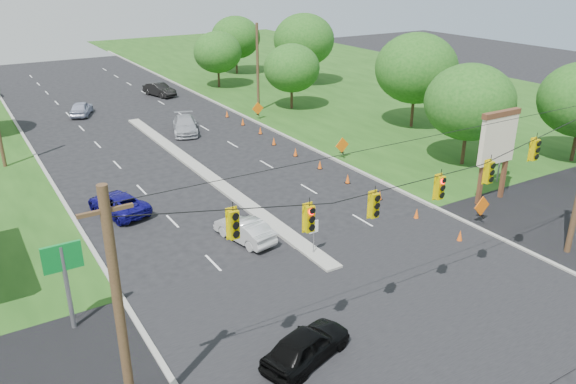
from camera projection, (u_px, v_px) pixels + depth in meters
ground at (386, 309)px, 25.67m from camera, size 160.00×160.00×0.00m
grass_right at (485, 120)px, 55.89m from camera, size 40.00×160.00×0.06m
cross_street at (386, 309)px, 25.67m from camera, size 160.00×14.00×0.02m
curb_left at (39, 162)px, 44.42m from camera, size 0.25×110.00×0.16m
curb_right at (262, 125)px, 54.17m from camera, size 0.25×110.00×0.16m
median at (202, 172)px, 42.21m from camera, size 1.00×34.00×0.18m
median_sign at (314, 231)px, 29.83m from camera, size 0.55×0.06×2.05m
signal_span at (410, 219)px, 22.95m from camera, size 25.60×0.32×9.00m
utility_pole_far_right at (258, 68)px, 57.54m from camera, size 0.28×0.28×9.00m
pylon_sign at (498, 142)px, 35.92m from camera, size 5.90×2.30×6.12m
cone_0 at (460, 236)px, 31.75m from camera, size 0.32×0.32×0.70m
cone_1 at (417, 214)px, 34.51m from camera, size 0.32×0.32×0.70m
cone_2 at (380, 195)px, 37.26m from camera, size 0.32×0.32×0.70m
cone_3 at (348, 179)px, 40.02m from camera, size 0.32×0.32×0.70m
cone_4 at (320, 164)px, 42.78m from camera, size 0.32×0.32×0.70m
cone_5 at (295, 152)px, 45.53m from camera, size 0.32×0.32×0.70m
cone_6 at (274, 141)px, 48.29m from camera, size 0.32×0.32×0.70m
cone_7 at (260, 130)px, 51.34m from camera, size 0.32×0.32×0.70m
cone_8 at (243, 122)px, 54.09m from camera, size 0.32×0.32×0.70m
cone_9 at (227, 114)px, 56.85m from camera, size 0.32×0.32×0.70m
work_sign_0 at (482, 207)px, 33.61m from camera, size 1.27×0.58×1.37m
work_sign_1 at (342, 146)px, 44.64m from camera, size 1.27×0.58×1.37m
work_sign_2 at (258, 109)px, 55.66m from camera, size 1.27×0.58×1.37m
tree_7 at (470, 102)px, 41.90m from camera, size 6.72×6.72×7.84m
tree_8 at (416, 68)px, 51.47m from camera, size 7.56×7.56×8.82m
tree_9 at (292, 68)px, 58.50m from camera, size 5.88×5.88×6.86m
tree_10 at (304, 40)px, 69.76m from camera, size 7.56×7.56×8.82m
tree_11 at (236, 37)px, 76.73m from camera, size 6.72×6.72×7.84m
tree_12 at (218, 52)px, 68.56m from camera, size 5.88×5.88×6.86m
black_sedan at (306, 345)px, 22.16m from camera, size 4.51×2.88×1.43m
white_sedan at (245, 230)px, 31.72m from camera, size 2.23×4.30×1.35m
blue_pickup at (118, 203)px, 35.16m from camera, size 3.38×5.18×1.33m
silver_car_far at (185, 125)px, 51.54m from camera, size 3.65×5.56×1.50m
silver_car_oncoming at (81, 108)px, 57.36m from camera, size 3.32×4.59×1.45m
dark_car_receding at (159, 90)px, 65.56m from camera, size 2.86×4.85×1.51m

